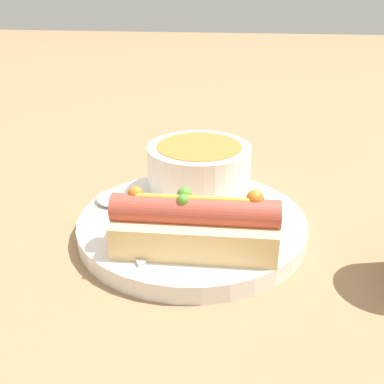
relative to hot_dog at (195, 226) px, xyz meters
The scene contains 5 objects.
ground_plane 0.08m from the hot_dog, 99.85° to the left, with size 4.00×4.00×0.00m, color #93704C.
dinner_plate 0.07m from the hot_dog, 99.85° to the left, with size 0.25×0.25×0.02m.
hot_dog is the anchor object (origin of this frame).
soup_bowl 0.13m from the hot_dog, 95.79° to the left, with size 0.12×0.12×0.06m.
spoon 0.12m from the hot_dog, 145.34° to the left, with size 0.09×0.15×0.01m.
Camera 1 is at (0.05, -0.43, 0.26)m, focal length 42.00 mm.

